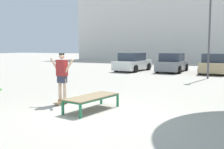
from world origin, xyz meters
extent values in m
plane|color=#B2AA9E|center=(0.00, 0.00, 0.00)|extent=(120.00, 120.00, 0.00)
cube|color=silver|center=(-0.34, 30.69, 6.04)|extent=(36.33, 4.00, 12.07)
cube|color=#237A4C|center=(-0.45, 1.29, 0.19)|extent=(0.07, 0.07, 0.38)
cube|color=#237A4C|center=(0.24, 1.16, 0.19)|extent=(0.07, 0.07, 0.38)
cube|color=#237A4C|center=(-0.79, -0.51, 0.19)|extent=(0.07, 0.07, 0.38)
cube|color=#237A4C|center=(-0.10, -0.65, 0.19)|extent=(0.07, 0.07, 0.38)
cylinder|color=#237A4C|center=(-0.62, 0.39, 0.41)|extent=(0.41, 1.88, 0.05)
cylinder|color=#237A4C|center=(0.07, 0.26, 0.41)|extent=(0.41, 1.88, 0.05)
cylinder|color=#237A4C|center=(-0.10, 1.23, 0.41)|extent=(0.76, 0.19, 0.05)
cylinder|color=#237A4C|center=(-0.45, -0.58, 0.41)|extent=(0.76, 0.19, 0.05)
cube|color=#847051|center=(-0.27, 0.32, 0.45)|extent=(1.10, 2.01, 0.03)
cube|color=#9E754C|center=(-1.68, 0.71, 0.08)|extent=(0.23, 0.81, 0.02)
cylinder|color=silver|center=(-1.74, 1.00, 0.03)|extent=(0.03, 0.06, 0.06)
cylinder|color=silver|center=(-1.59, 0.99, 0.03)|extent=(0.03, 0.06, 0.06)
cylinder|color=silver|center=(-1.76, 0.44, 0.03)|extent=(0.03, 0.06, 0.06)
cylinder|color=silver|center=(-1.61, 0.43, 0.03)|extent=(0.03, 0.06, 0.06)
cylinder|color=beige|center=(-1.78, 0.72, 0.50)|extent=(0.11, 0.11, 0.82)
cube|color=#99704C|center=(-1.77, 0.77, 0.13)|extent=(0.11, 0.24, 0.07)
cylinder|color=beige|center=(-1.58, 0.71, 0.50)|extent=(0.11, 0.11, 0.82)
cube|color=#99704C|center=(-1.57, 0.76, 0.13)|extent=(0.11, 0.24, 0.07)
cube|color=#33384C|center=(-1.68, 0.71, 0.88)|extent=(0.31, 0.21, 0.24)
cube|color=maroon|center=(-1.68, 0.71, 1.28)|extent=(0.37, 0.23, 0.56)
cylinder|color=beige|center=(-1.98, 0.72, 1.35)|extent=(0.40, 0.09, 0.52)
cylinder|color=beige|center=(-1.38, 0.71, 1.35)|extent=(0.40, 0.09, 0.52)
sphere|color=beige|center=(-1.68, 0.71, 1.69)|extent=(0.20, 0.20, 0.20)
cylinder|color=black|center=(-1.68, 0.71, 1.76)|extent=(0.19, 0.19, 0.05)
cube|color=silver|center=(-3.95, 13.82, 0.51)|extent=(2.10, 4.35, 0.70)
cube|color=#2D3847|center=(-3.96, 13.67, 1.18)|extent=(1.76, 2.24, 0.64)
cylinder|color=black|center=(-4.67, 15.19, 0.30)|extent=(0.28, 0.62, 0.60)
cylinder|color=black|center=(-2.98, 15.03, 0.30)|extent=(0.28, 0.62, 0.60)
cylinder|color=black|center=(-4.92, 12.60, 0.30)|extent=(0.28, 0.62, 0.60)
cylinder|color=black|center=(-3.23, 12.44, 0.30)|extent=(0.28, 0.62, 0.60)
cube|color=slate|center=(-0.80, 14.37, 0.51)|extent=(1.82, 4.25, 0.70)
cube|color=#2D3847|center=(-0.81, 14.22, 1.18)|extent=(1.62, 2.15, 0.64)
cylinder|color=black|center=(-1.62, 15.69, 0.30)|extent=(0.24, 0.61, 0.60)
cylinder|color=black|center=(0.08, 15.64, 0.30)|extent=(0.24, 0.61, 0.60)
cylinder|color=black|center=(-1.69, 13.09, 0.30)|extent=(0.24, 0.61, 0.60)
cylinder|color=black|center=(0.01, 13.04, 0.30)|extent=(0.24, 0.61, 0.60)
cube|color=tan|center=(2.34, 14.41, 0.51)|extent=(1.84, 4.25, 0.70)
cube|color=#2D3847|center=(2.33, 14.26, 1.18)|extent=(1.63, 2.15, 0.64)
cylinder|color=black|center=(1.53, 15.74, 0.30)|extent=(0.24, 0.61, 0.60)
cylinder|color=black|center=(1.45, 13.14, 0.30)|extent=(0.24, 0.61, 0.60)
cylinder|color=#4C4C51|center=(2.21, 10.82, 2.75)|extent=(0.12, 0.12, 5.50)
camera|label=1|loc=(3.79, -6.90, 2.01)|focal=42.76mm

